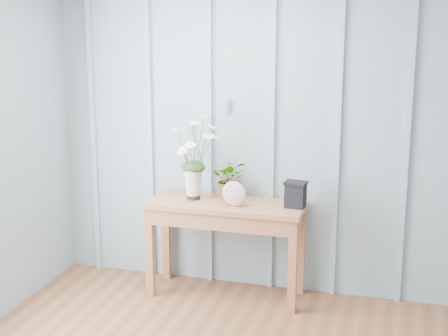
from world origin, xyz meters
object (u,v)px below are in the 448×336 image
(felt_disc_vessel, at_px, (234,194))
(carved_box, at_px, (295,194))
(daisy_vase, at_px, (193,147))
(sideboard, at_px, (226,217))

(felt_disc_vessel, bearing_deg, carved_box, 23.42)
(felt_disc_vessel, bearing_deg, daisy_vase, 173.78)
(daisy_vase, height_order, carved_box, daisy_vase)
(sideboard, height_order, carved_box, carved_box)
(sideboard, xyz_separation_m, daisy_vase, (-0.27, 0.02, 0.53))
(daisy_vase, distance_m, carved_box, 0.85)
(daisy_vase, xyz_separation_m, carved_box, (0.80, -0.01, -0.31))
(daisy_vase, relative_size, carved_box, 3.32)
(carved_box, bearing_deg, daisy_vase, 179.36)
(sideboard, bearing_deg, daisy_vase, 175.18)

